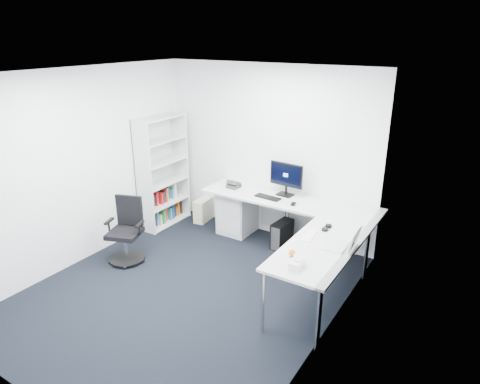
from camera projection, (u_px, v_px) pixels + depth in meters
The scene contains 22 objects.
ground at pixel (187, 291), 5.49m from camera, with size 4.20×4.20×0.00m, color black.
ceiling at pixel (176, 73), 4.54m from camera, with size 4.20×4.20×0.00m, color white.
wall_back at pixel (267, 152), 6.68m from camera, with size 3.60×0.02×2.70m, color white.
wall_front at pixel (11, 272), 3.35m from camera, with size 3.60×0.02×2.70m, color white.
wall_left at pixel (80, 168), 5.91m from camera, with size 0.02×4.20×2.70m, color white.
wall_right at pixel (327, 227), 4.12m from camera, with size 0.02×4.20×2.70m, color white.
l_desk at pixel (276, 232), 6.19m from camera, with size 2.71×1.51×0.79m, color silver, non-canonical shape.
drawer_pedestal at pixel (239, 209), 7.03m from camera, with size 0.50×0.63×0.77m, color silver.
bookshelf at pixel (163, 172), 7.12m from camera, with size 0.36×0.93×1.86m, color silver, non-canonical shape.
task_chair at pixel (124, 232), 6.04m from camera, with size 0.52×0.52×0.94m, color black, non-canonical shape.
black_pc_tower at pixel (282, 234), 6.56m from camera, with size 0.18×0.42×0.41m, color black.
beige_pc_tower at pixel (204, 210), 7.49m from camera, with size 0.19×0.41×0.39m, color beige.
power_strip at pixel (323, 249), 6.49m from camera, with size 0.39×0.07×0.04m, color white.
monitor at pixel (286, 179), 6.40m from camera, with size 0.54×0.17×0.52m, color black, non-canonical shape.
black_keyboard at pixel (268, 197), 6.38m from camera, with size 0.40×0.14×0.02m, color black.
mouse at pixel (293, 204), 6.12m from camera, with size 0.06×0.10×0.03m, color black.
desk_phone at pixel (234, 184), 6.79m from camera, with size 0.18×0.18×0.13m, color #2F2F32, non-canonical shape.
laptop at pixel (336, 236), 4.90m from camera, with size 0.36×0.35×0.25m, color white, non-canonical shape.
white_keyboard at pixel (310, 235), 5.20m from camera, with size 0.11×0.38×0.01m, color white.
headphones at pixel (327, 227), 5.37m from camera, with size 0.12×0.19×0.05m, color black, non-canonical shape.
orange_fruit at pixel (292, 253), 4.72m from camera, with size 0.08×0.08×0.08m, color orange.
tissue_box at pixel (297, 263), 4.50m from camera, with size 0.11×0.21×0.07m, color white.
Camera 1 is at (3.07, -3.62, 3.11)m, focal length 32.00 mm.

